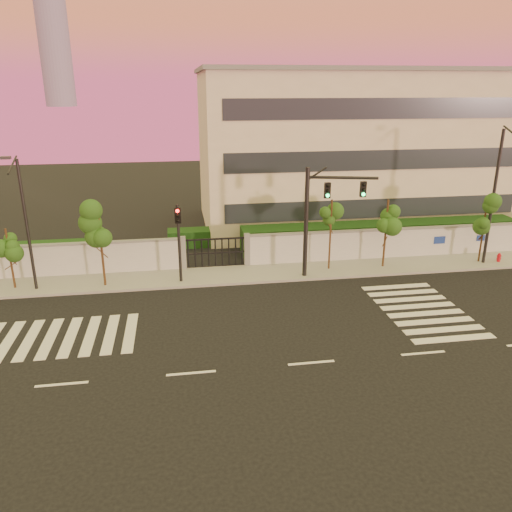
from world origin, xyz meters
name	(u,v)px	position (x,y,z in m)	size (l,w,h in m)	color
ground	(311,363)	(0.00, 0.00, 0.00)	(120.00, 120.00, 0.00)	black
sidewalk	(267,273)	(0.00, 10.50, 0.07)	(60.00, 3.00, 0.15)	gray
perimeter_wall	(264,250)	(0.10, 12.00, 1.07)	(60.00, 0.36, 2.20)	#AEB1B6
hedge_row	(272,240)	(1.17, 14.74, 0.82)	(41.00, 4.25, 1.80)	#0F3313
institutional_building	(350,148)	(9.00, 21.99, 6.16)	(24.40, 12.40, 12.25)	beige
road_markings	(259,325)	(-1.58, 3.76, 0.01)	(57.00, 7.62, 0.02)	silver
street_tree_b	(9,245)	(-14.51, 10.32, 2.67)	(1.40, 1.12, 3.62)	#382314
street_tree_c	(100,228)	(-9.51, 9.92, 3.51)	(1.61, 1.28, 4.76)	#382314
street_tree_d	(331,219)	(3.97, 10.50, 3.34)	(1.37, 1.09, 4.54)	#382314
street_tree_e	(387,218)	(7.48, 10.38, 3.26)	(1.57, 1.25, 4.43)	#382314
street_tree_f	(486,215)	(14.01, 10.27, 3.25)	(1.44, 1.15, 4.41)	#382314
traffic_signal_main	(321,209)	(2.99, 9.56, 4.20)	(4.16, 1.19, 6.65)	black
traffic_signal_secondary	(179,234)	(-5.22, 9.81, 3.01)	(0.37, 0.35, 4.74)	black
streetlight_west	(25,220)	(-13.30, 9.81, 4.19)	(0.46, 1.87, 7.75)	black
streetlight_east	(496,191)	(14.16, 9.81, 4.85)	(0.54, 2.16, 8.97)	black
fire_hydrant	(499,258)	(15.24, 9.99, 0.36)	(0.28, 0.27, 0.72)	#B00B1A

